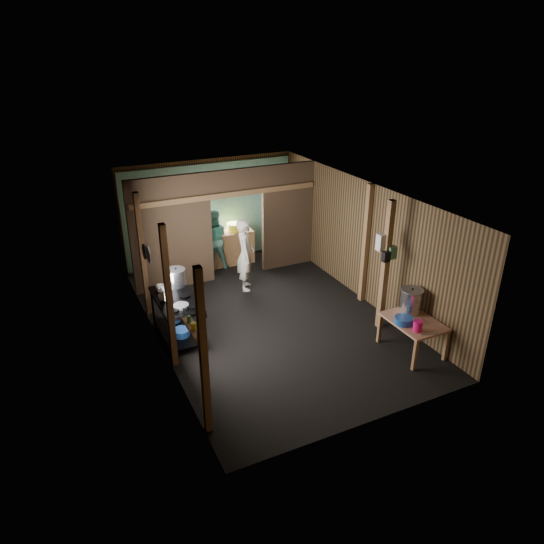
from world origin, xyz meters
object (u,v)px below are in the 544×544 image
prep_table (412,336)px  stove_pot_large (176,278)px  yellow_tub (234,227)px  pink_bucket (418,326)px  stock_pot (411,301)px  gas_range (178,318)px  cook (245,255)px

prep_table → stove_pot_large: (-3.54, 2.77, 0.71)m
yellow_tub → prep_table: bearing=-75.2°
stove_pot_large → yellow_tub: size_ratio=1.01×
pink_bucket → prep_table: bearing=58.4°
stock_pot → yellow_tub: (-1.52, 4.91, 0.10)m
prep_table → pink_bucket: bearing=-121.6°
gas_range → prep_table: size_ratio=1.36×
stove_pot_large → pink_bucket: stove_pot_large is taller
pink_bucket → stove_pot_large: bearing=137.6°
prep_table → cook: (-1.71, 3.68, 0.52)m
prep_table → stock_pot: bearing=63.4°
stock_pot → cook: bearing=118.8°
stove_pot_large → yellow_tub: (2.16, 2.44, -0.07)m
gas_range → pink_bucket: (3.53, -2.54, 0.30)m
gas_range → stock_pot: 4.35m
yellow_tub → cook: size_ratio=0.22×
stove_pot_large → stock_pot: 4.45m
prep_table → pink_bucket: 0.54m
stove_pot_large → pink_bucket: size_ratio=1.91×
stock_pot → cook: size_ratio=0.29×
pink_bucket → cook: size_ratio=0.12×
prep_table → stove_pot_large: bearing=141.9°
yellow_tub → cook: 1.57m
pink_bucket → cook: 4.26m
stock_pot → prep_table: bearing=-116.6°
stove_pot_large → cook: (1.83, 0.91, -0.19)m
gas_range → stock_pot: stock_pot is taller
prep_table → gas_range: bearing=148.7°
stove_pot_large → stock_pot: stove_pot_large is taller
gas_range → pink_bucket: 4.36m
prep_table → stove_pot_large: stove_pot_large is taller
pink_bucket → gas_range: bearing=144.2°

